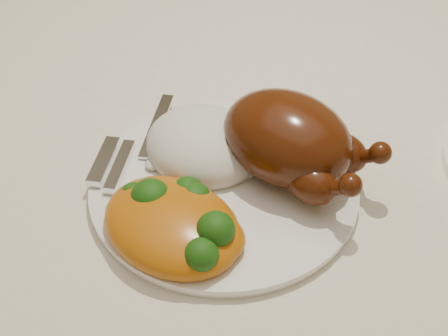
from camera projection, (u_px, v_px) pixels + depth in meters
The scene contains 7 objects.
dining_table at pixel (227, 116), 0.89m from camera, with size 1.60×0.90×0.76m.
tablecloth at pixel (227, 73), 0.84m from camera, with size 1.73×1.03×0.18m.
dinner_plate at pixel (224, 187), 0.62m from camera, with size 0.26×0.26×0.01m, color white.
roast_chicken at pixel (290, 140), 0.61m from camera, with size 0.16×0.10×0.09m.
rice_mound at pixel (204, 146), 0.64m from camera, with size 0.13×0.12×0.07m.
mac_and_cheese at pixel (179, 224), 0.56m from camera, with size 0.15×0.12×0.06m.
cutlery at pixel (128, 152), 0.65m from camera, with size 0.08×0.17×0.01m.
Camera 1 is at (0.44, -0.56, 1.21)m, focal length 50.00 mm.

